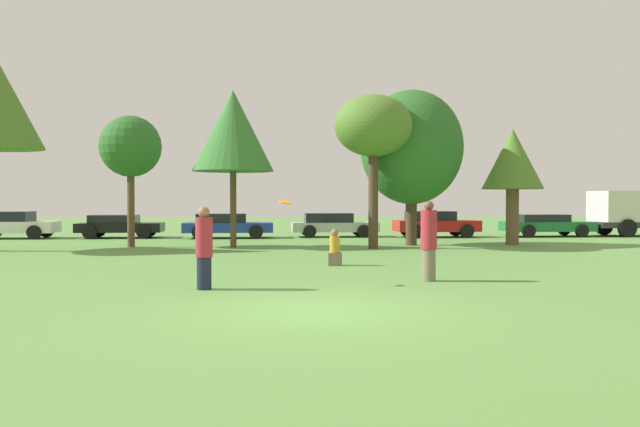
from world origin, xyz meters
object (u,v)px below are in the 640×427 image
object	(u,v)px
bystander_sitting	(335,250)
parked_car_silver	(333,224)
tree_1	(131,147)
tree_2	(233,131)
tree_4	(411,148)
parked_car_black	(119,225)
tree_3	(373,127)
tree_5	(513,161)
person_thrower	(204,248)
parked_car_blue	(226,225)
parked_car_green	(545,224)
parked_car_white	(12,224)
parked_car_red	(435,223)
frisbee	(286,202)
person_catcher	(429,241)

from	to	relation	value
bystander_sitting	parked_car_silver	size ratio (longest dim) A/B	0.24
tree_1	tree_2	size ratio (longest dim) A/B	0.84
tree_1	tree_4	bearing A→B (deg)	0.92
parked_car_black	tree_2	bearing A→B (deg)	-50.17
tree_2	parked_car_silver	world-z (taller)	tree_2
tree_3	tree_4	size ratio (longest dim) A/B	0.92
tree_2	tree_4	distance (m)	7.42
tree_5	bystander_sitting	bearing A→B (deg)	-136.72
tree_3	bystander_sitting	bearing A→B (deg)	-108.95
person_thrower	bystander_sitting	xyz separation A→B (m)	(3.23, 4.68, -0.44)
bystander_sitting	parked_car_blue	world-z (taller)	parked_car_blue
bystander_sitting	parked_car_green	world-z (taller)	parked_car_green
bystander_sitting	parked_car_green	size ratio (longest dim) A/B	0.23
tree_4	parked_car_silver	distance (m)	7.58
parked_car_black	parked_car_blue	size ratio (longest dim) A/B	0.94
parked_car_white	parked_car_silver	distance (m)	15.86
tree_3	parked_car_silver	distance (m)	8.94
person_thrower	tree_3	distance (m)	12.68
parked_car_red	tree_3	bearing A→B (deg)	-122.48
parked_car_blue	bystander_sitting	bearing A→B (deg)	-74.79
tree_5	parked_car_blue	xyz separation A→B (m)	(-12.43, 5.66, -2.89)
tree_4	frisbee	bearing A→B (deg)	-114.51
tree_5	parked_car_white	size ratio (longest dim) A/B	1.21
tree_3	tree_5	xyz separation A→B (m)	(6.22, 1.69, -1.17)
person_thrower	parked_car_blue	world-z (taller)	person_thrower
tree_2	parked_car_blue	xyz separation A→B (m)	(-0.75, 6.42, -3.97)
tree_5	parked_car_black	distance (m)	19.07
frisbee	parked_car_green	bearing A→B (deg)	52.05
bystander_sitting	tree_4	distance (m)	9.57
parked_car_red	tree_1	bearing A→B (deg)	-159.42
tree_1	parked_car_green	bearing A→B (deg)	16.44
tree_1	parked_car_black	size ratio (longest dim) A/B	1.27
parked_car_red	tree_2	bearing A→B (deg)	-148.84
tree_4	parked_car_silver	world-z (taller)	tree_4
person_catcher	parked_car_black	xyz separation A→B (m)	(-11.32, 17.68, -0.31)
tree_1	tree_5	xyz separation A→B (m)	(15.82, 0.13, -0.46)
parked_car_black	person_thrower	bearing A→B (deg)	-73.20
tree_5	parked_car_white	bearing A→B (deg)	165.24
tree_2	parked_car_blue	size ratio (longest dim) A/B	1.41
parked_car_white	frisbee	bearing A→B (deg)	-55.76
tree_2	tree_4	bearing A→B (deg)	6.25
frisbee	parked_car_blue	xyz separation A→B (m)	(-2.60, 17.68, -1.19)
tree_3	frisbee	bearing A→B (deg)	-109.29
bystander_sitting	tree_5	bearing A→B (deg)	43.28
bystander_sitting	parked_car_red	bearing A→B (deg)	64.36
tree_2	tree_4	world-z (taller)	tree_4
person_catcher	bystander_sitting	xyz separation A→B (m)	(-1.84, 3.68, -0.50)
person_catcher	bystander_sitting	bearing A→B (deg)	-74.49
tree_2	parked_car_white	distance (m)	13.70
tree_1	tree_2	xyz separation A→B (m)	(4.13, -0.62, 0.62)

